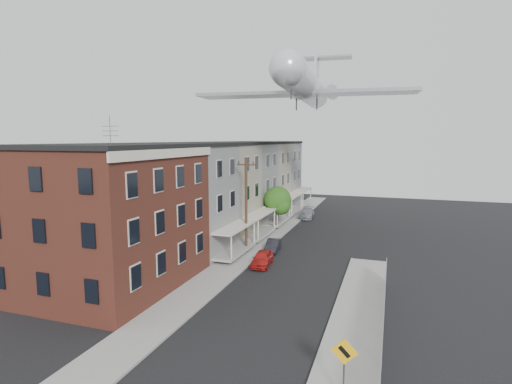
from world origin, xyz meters
TOP-DOWN VIEW (x-y plane):
  - ground at (0.00, 0.00)m, footprint 120.00×120.00m
  - sidewalk_left at (-5.50, 24.00)m, footprint 3.00×62.00m
  - sidewalk_right at (5.50, 6.00)m, footprint 3.00×26.00m
  - curb_left at (-4.05, 24.00)m, footprint 0.15×62.00m
  - curb_right at (4.05, 6.00)m, footprint 0.15×26.00m
  - corner_building at (-12.00, 7.00)m, footprint 10.31×12.30m
  - row_house_a at (-11.96, 16.50)m, footprint 11.98×7.00m
  - row_house_b at (-11.96, 23.50)m, footprint 11.98×7.00m
  - row_house_c at (-11.96, 30.50)m, footprint 11.98×7.00m
  - row_house_d at (-11.96, 37.50)m, footprint 11.98×7.00m
  - row_house_e at (-11.96, 44.50)m, footprint 11.98×7.00m
  - chainlink_fence at (7.00, 5.00)m, footprint 0.06×18.06m
  - warning_sign at (5.60, -1.03)m, footprint 1.10×0.11m
  - utility_pole at (-5.60, 18.00)m, footprint 1.80×0.26m
  - street_tree at (-5.27, 27.92)m, footprint 3.22×3.20m
  - car_near at (-2.99, 14.83)m, footprint 1.81×3.77m
  - car_mid at (-3.38, 19.33)m, footprint 1.53×3.46m
  - car_far at (-3.60, 36.22)m, footprint 2.15×4.57m
  - airplane at (-2.47, 29.29)m, footprint 23.74×27.10m

SIDE VIEW (x-z plane):
  - ground at x=0.00m, z-range 0.00..0.00m
  - sidewalk_left at x=-5.50m, z-range 0.00..0.12m
  - sidewalk_right at x=5.50m, z-range 0.00..0.12m
  - curb_left at x=-4.05m, z-range 0.00..0.14m
  - curb_right at x=4.05m, z-range 0.00..0.14m
  - car_mid at x=-3.38m, z-range 0.00..1.10m
  - car_near at x=-2.99m, z-range 0.00..1.24m
  - car_far at x=-3.60m, z-range 0.00..1.29m
  - chainlink_fence at x=7.00m, z-range 0.05..1.95m
  - warning_sign at x=5.60m, z-range 0.48..3.28m
  - street_tree at x=-5.27m, z-range 0.85..6.05m
  - utility_pole at x=-5.60m, z-range 0.17..9.17m
  - row_house_a at x=-11.96m, z-range -0.02..10.28m
  - row_house_b at x=-11.96m, z-range -0.02..10.28m
  - row_house_c at x=-11.96m, z-range -0.02..10.28m
  - row_house_d at x=-11.96m, z-range -0.02..10.28m
  - row_house_e at x=-11.96m, z-range -0.02..10.28m
  - corner_building at x=-12.00m, z-range -0.91..11.24m
  - airplane at x=-2.47m, z-range 12.61..20.44m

